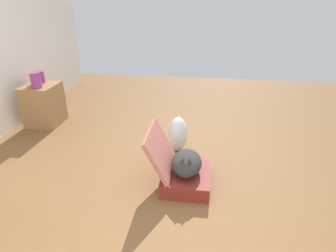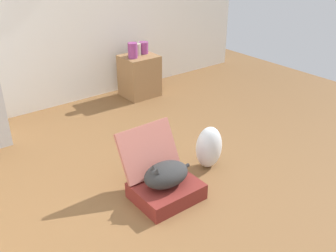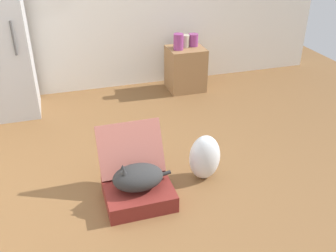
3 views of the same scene
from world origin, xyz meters
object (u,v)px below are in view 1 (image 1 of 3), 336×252
at_px(cat, 187,163).
at_px(vase_short, 40,77).
at_px(vase_round, 36,79).
at_px(vase_tall, 36,80).
at_px(plastic_bag_white, 178,134).
at_px(suitcase_base, 186,177).
at_px(side_table, 44,105).

bearing_deg(cat, vase_short, 59.63).
bearing_deg(vase_round, cat, -118.11).
bearing_deg(vase_round, vase_tall, -146.30).
height_order(cat, vase_round, vase_round).
distance_m(cat, plastic_bag_white, 0.64).
relative_size(cat, vase_short, 3.10).
xyz_separation_m(suitcase_base, vase_round, (1.11, 2.09, 0.56)).
bearing_deg(plastic_bag_white, side_table, 75.43).
relative_size(cat, plastic_bag_white, 1.15).
relative_size(cat, vase_tall, 2.44).
xyz_separation_m(plastic_bag_white, side_table, (0.49, 1.90, 0.07)).
distance_m(plastic_bag_white, vase_round, 2.05).
bearing_deg(vase_round, vase_short, 4.75).
bearing_deg(suitcase_base, plastic_bag_white, 13.28).
bearing_deg(vase_round, side_table, -90.00).
distance_m(vase_tall, vase_round, 0.14).
distance_m(cat, vase_round, 2.40).
height_order(cat, vase_short, vase_short).
distance_m(suitcase_base, cat, 0.17).
bearing_deg(suitcase_base, vase_short, 59.72).
distance_m(plastic_bag_white, vase_short, 2.09).
distance_m(vase_short, vase_round, 0.11).
bearing_deg(vase_tall, vase_short, 20.55).
bearing_deg(side_table, vase_tall, -162.52).
distance_m(suitcase_base, vase_tall, 2.32).
height_order(suitcase_base, plastic_bag_white, plastic_bag_white).
bearing_deg(vase_tall, plastic_bag_white, -101.52).
bearing_deg(vase_short, cat, -120.37).
height_order(vase_tall, vase_round, vase_tall).
height_order(plastic_bag_white, vase_tall, vase_tall).
bearing_deg(suitcase_base, cat, 174.96).
bearing_deg(suitcase_base, side_table, 61.52).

